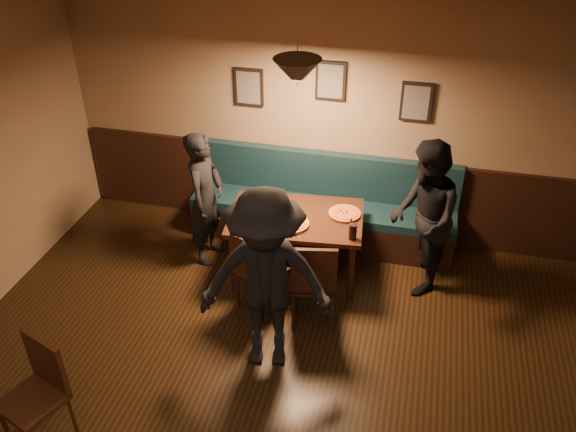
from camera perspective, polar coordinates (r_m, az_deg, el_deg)
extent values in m
plane|color=silver|center=(2.92, -7.31, 7.41)|extent=(7.00, 7.00, 0.00)
plane|color=#8C704F|center=(6.58, 4.02, 9.24)|extent=(6.00, 0.00, 6.00)
cube|color=black|center=(6.97, 3.69, 2.36)|extent=(5.88, 0.06, 1.00)
cube|color=black|center=(6.64, -3.77, 12.25)|extent=(0.32, 0.04, 0.42)
cube|color=black|center=(6.39, 4.13, 12.83)|extent=(0.32, 0.04, 0.42)
cube|color=black|center=(6.37, 12.20, 10.65)|extent=(0.32, 0.04, 0.42)
cone|color=black|center=(5.41, 0.90, 13.63)|extent=(0.44, 0.44, 0.25)
cube|color=black|center=(6.29, 0.75, -2.78)|extent=(1.44, 1.01, 0.73)
imported|color=black|center=(6.38, -7.92, 1.67)|extent=(0.40, 0.58, 1.52)
imported|color=black|center=(6.03, 12.88, -0.24)|extent=(0.75, 0.90, 1.64)
imported|color=black|center=(4.99, -2.13, -6.38)|extent=(1.23, 0.83, 1.77)
cylinder|color=orange|center=(6.30, -2.62, 1.44)|extent=(0.40, 0.40, 0.04)
cylinder|color=orange|center=(5.94, 0.29, -0.70)|extent=(0.45, 0.45, 0.04)
cylinder|color=orange|center=(6.12, 5.47, 0.25)|extent=(0.43, 0.43, 0.04)
cylinder|color=black|center=(5.74, 6.24, -1.50)|extent=(0.10, 0.10, 0.16)
cylinder|color=#A01E05|center=(5.93, 6.06, -0.57)|extent=(0.03, 0.03, 0.11)
cube|color=#1D7026|center=(6.40, -3.53, 1.79)|extent=(0.20, 0.20, 0.01)
cube|color=#1B6620|center=(6.01, -4.91, -0.59)|extent=(0.17, 0.17, 0.01)
cube|color=silver|center=(5.82, -0.61, -1.72)|extent=(0.21, 0.05, 0.00)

